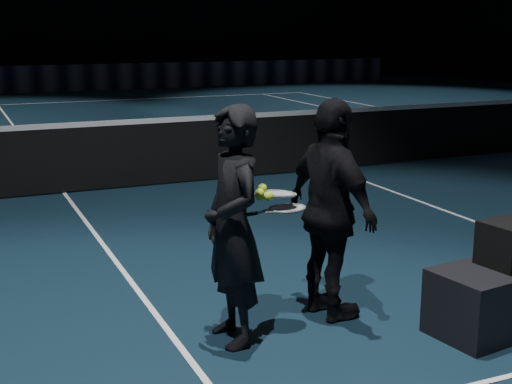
% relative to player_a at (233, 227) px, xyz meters
% --- Properties ---
extents(floor, '(36.00, 36.00, 0.00)m').
position_rel_player_a_xyz_m(floor, '(3.72, 5.18, -0.85)').
color(floor, black).
rests_on(floor, ground).
extents(court_lines, '(10.98, 23.78, 0.01)m').
position_rel_player_a_xyz_m(court_lines, '(3.72, 5.18, -0.84)').
color(court_lines, white).
rests_on(court_lines, floor).
extents(net_mesh, '(12.80, 0.02, 0.86)m').
position_rel_player_a_xyz_m(net_mesh, '(3.72, 5.18, -0.40)').
color(net_mesh, black).
rests_on(net_mesh, floor).
extents(net_tape, '(12.80, 0.03, 0.07)m').
position_rel_player_a_xyz_m(net_tape, '(3.72, 5.18, 0.07)').
color(net_tape, white).
rests_on(net_tape, net_mesh).
extents(sponsor_backdrop, '(22.00, 0.15, 0.90)m').
position_rel_player_a_xyz_m(sponsor_backdrop, '(3.72, 20.68, -0.40)').
color(sponsor_backdrop, black).
rests_on(sponsor_backdrop, floor).
extents(player_a, '(0.42, 0.63, 1.69)m').
position_rel_player_a_xyz_m(player_a, '(0.00, 0.00, 0.00)').
color(player_a, black).
rests_on(player_a, floor).
extents(player_b, '(0.54, 1.04, 1.69)m').
position_rel_player_a_xyz_m(player_b, '(0.84, 0.11, 0.00)').
color(player_b, black).
rests_on(player_b, floor).
extents(racket_lower, '(0.70, 0.31, 0.03)m').
position_rel_player_a_xyz_m(racket_lower, '(0.45, 0.06, 0.07)').
color(racket_lower, black).
rests_on(racket_lower, player_a).
extents(racket_upper, '(0.71, 0.35, 0.10)m').
position_rel_player_a_xyz_m(racket_upper, '(0.39, 0.09, 0.18)').
color(racket_upper, black).
rests_on(racket_upper, player_b).
extents(tennis_balls, '(0.12, 0.10, 0.12)m').
position_rel_player_a_xyz_m(tennis_balls, '(0.25, 0.04, 0.20)').
color(tennis_balls, '#CFDF2F').
rests_on(tennis_balls, racket_upper).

